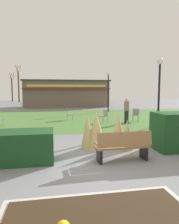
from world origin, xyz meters
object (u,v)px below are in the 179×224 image
object	(u,v)px
park_bench	(123,146)
person_strolling	(127,110)
lamppost_far	(108,87)
food_kiosk	(67,94)
cafe_chair_north	(136,114)
cafe_chair_center	(69,113)
parked_car_west_slot	(42,100)
lamppost_mid	(159,84)
trash_bin	(11,151)
tree_left_bg	(12,89)
cafe_chair_west	(104,115)
tree_right_bg	(19,86)

from	to	relation	value
park_bench	person_strolling	xyz separation A→B (m)	(2.64, 6.82, 0.38)
lamppost_far	food_kiosk	bearing A→B (deg)	118.26
lamppost_far	cafe_chair_north	bearing A→B (deg)	-88.51
cafe_chair_center	parked_car_west_slot	xyz separation A→B (m)	(-2.98, 19.85, 0.12)
lamppost_far	cafe_chair_north	world-z (taller)	lamppost_far
cafe_chair_center	lamppost_mid	bearing A→B (deg)	-35.05
park_bench	cafe_chair_north	bearing A→B (deg)	64.48
trash_bin	parked_car_west_slot	distance (m)	28.51
person_strolling	tree_left_bg	xyz separation A→B (m)	(-12.76, 29.67, 1.60)
food_kiosk	person_strolling	xyz separation A→B (m)	(3.00, -14.51, -0.90)
park_bench	person_strolling	bearing A→B (deg)	68.81
trash_bin	cafe_chair_north	world-z (taller)	cafe_chair_north
food_kiosk	cafe_chair_north	size ratio (longest dim) A/B	12.47
park_bench	tree_left_bg	distance (m)	37.92
person_strolling	cafe_chair_north	bearing A→B (deg)	43.78
lamppost_mid	parked_car_west_slot	xyz separation A→B (m)	(-8.12, 23.45, -1.92)
cafe_chair_north	tree_left_bg	bearing A→B (deg)	115.36
cafe_chair_center	lamppost_far	bearing A→B (deg)	49.74
trash_bin	parked_car_west_slot	xyz separation A→B (m)	(-0.64, 28.51, 0.26)
cafe_chair_west	tree_left_bg	bearing A→B (deg)	111.33
park_bench	food_kiosk	world-z (taller)	food_kiosk
lamppost_far	cafe_chair_center	xyz separation A→B (m)	(-4.43, -5.23, -2.03)
food_kiosk	cafe_chair_center	world-z (taller)	food_kiosk
food_kiosk	cafe_chair_north	distance (m)	14.39
tree_right_bg	park_bench	bearing A→B (deg)	-75.91
lamppost_far	food_kiosk	distance (m)	8.03
cafe_chair_west	cafe_chair_north	xyz separation A→B (m)	(2.33, 0.23, 0.00)
lamppost_mid	cafe_chair_north	bearing A→B (deg)	104.45
food_kiosk	cafe_chair_center	distance (m)	12.34
cafe_chair_center	person_strolling	bearing A→B (deg)	-31.62
lamppost_far	parked_car_west_slot	bearing A→B (deg)	116.85
lamppost_far	trash_bin	size ratio (longest dim) A/B	5.26
park_bench	cafe_chair_north	xyz separation A→B (m)	(3.60, 7.55, 0.05)
food_kiosk	parked_car_west_slot	bearing A→B (deg)	115.52
lamppost_mid	lamppost_far	xyz separation A→B (m)	(-0.71, 8.83, 0.00)
trash_bin	cafe_chair_north	size ratio (longest dim) A/B	0.87
lamppost_mid	tree_left_bg	size ratio (longest dim) A/B	0.72
park_bench	trash_bin	world-z (taller)	park_bench
cafe_chair_west	person_strolling	bearing A→B (deg)	-20.06
park_bench	cafe_chair_center	xyz separation A→B (m)	(-1.00, 9.06, 0.05)
food_kiosk	person_strolling	distance (m)	14.84
lamppost_mid	cafe_chair_west	size ratio (longest dim) A/B	4.55
cafe_chair_north	parked_car_west_slot	size ratio (longest dim) A/B	0.21
cafe_chair_center	tree_right_bg	distance (m)	25.20
trash_bin	cafe_chair_north	distance (m)	9.96
cafe_chair_west	person_strolling	size ratio (longest dim) A/B	0.53
park_bench	lamppost_far	xyz separation A→B (m)	(3.43, 14.29, 2.08)
lamppost_far	cafe_chair_west	distance (m)	7.57
food_kiosk	cafe_chair_west	xyz separation A→B (m)	(1.63, -14.01, -1.23)
park_bench	lamppost_mid	distance (m)	7.16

